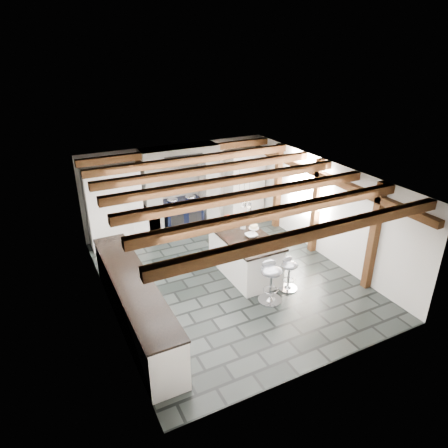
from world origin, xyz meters
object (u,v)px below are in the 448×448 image
range_cooker (182,215)px  bar_stool_far (271,277)px  kitchen_island (244,254)px  bar_stool_near (289,270)px

range_cooker → bar_stool_far: 3.81m
kitchen_island → range_cooker: bearing=98.6°
range_cooker → kitchen_island: 2.68m
range_cooker → bar_stool_near: bearing=-75.9°
kitchen_island → bar_stool_far: 1.15m
kitchen_island → bar_stool_near: (0.50, -0.96, -0.02)m
kitchen_island → bar_stool_near: kitchen_island is taller
kitchen_island → bar_stool_far: size_ratio=2.10×
bar_stool_near → bar_stool_far: 0.59m
range_cooker → bar_stool_near: (0.91, -3.61, -0.01)m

